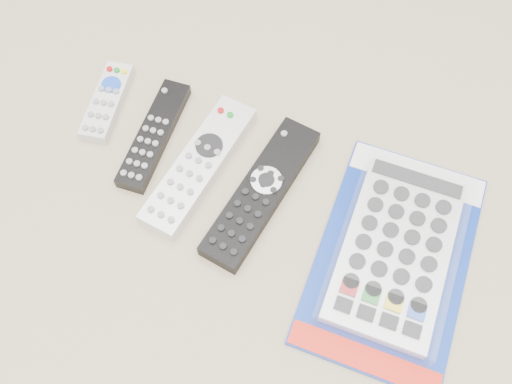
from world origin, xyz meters
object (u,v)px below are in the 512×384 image
at_px(jumbo_remote_packaged, 396,250).
at_px(remote_small_grey, 107,102).
at_px(remote_silver_dvd, 199,165).
at_px(remote_slim_black, 154,135).
at_px(remote_large_black, 261,192).

bearing_deg(jumbo_remote_packaged, remote_small_grey, 170.03).
bearing_deg(remote_small_grey, remote_silver_dvd, -26.29).
distance_m(remote_silver_dvd, jumbo_remote_packaged, 0.28).
relative_size(remote_small_grey, remote_slim_black, 0.76).
distance_m(remote_slim_black, remote_silver_dvd, 0.08).
relative_size(remote_silver_dvd, jumbo_remote_packaged, 0.73).
distance_m(remote_silver_dvd, remote_large_black, 0.09).
bearing_deg(jumbo_remote_packaged, remote_slim_black, 171.95).
relative_size(remote_small_grey, jumbo_remote_packaged, 0.45).
bearing_deg(remote_large_black, remote_slim_black, 178.89).
distance_m(remote_small_grey, jumbo_remote_packaged, 0.45).
xyz_separation_m(remote_small_grey, jumbo_remote_packaged, (0.45, -0.06, 0.01)).
bearing_deg(remote_slim_black, remote_small_grey, 159.49).
xyz_separation_m(remote_silver_dvd, jumbo_remote_packaged, (0.28, -0.02, 0.01)).
height_order(remote_large_black, jumbo_remote_packaged, jumbo_remote_packaged).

